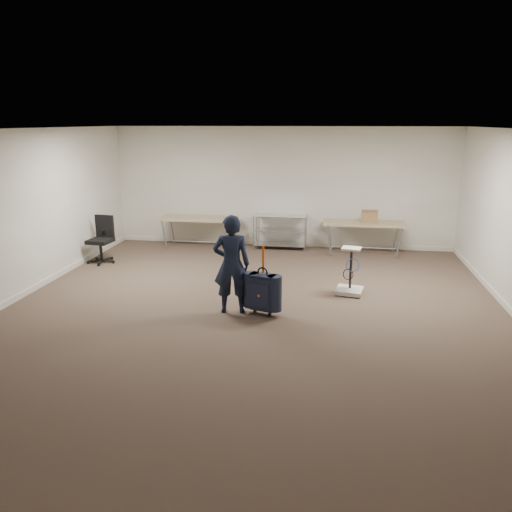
# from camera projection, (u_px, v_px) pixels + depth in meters

# --- Properties ---
(ground) EXTENTS (9.00, 9.00, 0.00)m
(ground) POSITION_uv_depth(u_px,v_px,m) (252.00, 314.00, 7.80)
(ground) COLOR #47352B
(ground) RESTS_ON ground
(room_shell) EXTENTS (8.00, 9.00, 9.00)m
(room_shell) POSITION_uv_depth(u_px,v_px,m) (264.00, 283.00, 9.10)
(room_shell) COLOR beige
(room_shell) RESTS_ON ground
(folding_table_left) EXTENTS (1.80, 0.75, 0.73)m
(folding_table_left) POSITION_uv_depth(u_px,v_px,m) (199.00, 220.00, 11.67)
(folding_table_left) COLOR tan
(folding_table_left) RESTS_ON ground
(folding_table_right) EXTENTS (1.80, 0.75, 0.73)m
(folding_table_right) POSITION_uv_depth(u_px,v_px,m) (364.00, 225.00, 11.11)
(folding_table_right) COLOR tan
(folding_table_right) RESTS_ON ground
(wire_shelf) EXTENTS (1.22, 0.47, 0.80)m
(wire_shelf) POSITION_uv_depth(u_px,v_px,m) (280.00, 230.00, 11.69)
(wire_shelf) COLOR silver
(wire_shelf) RESTS_ON ground
(person) EXTENTS (0.62, 0.45, 1.56)m
(person) POSITION_uv_depth(u_px,v_px,m) (232.00, 264.00, 7.68)
(person) COLOR black
(person) RESTS_ON ground
(suitcase) EXTENTS (0.45, 0.34, 1.10)m
(suitcase) POSITION_uv_depth(u_px,v_px,m) (262.00, 292.00, 7.67)
(suitcase) COLOR #151931
(suitcase) RESTS_ON ground
(office_chair) EXTENTS (0.60, 0.60, 0.98)m
(office_chair) POSITION_uv_depth(u_px,v_px,m) (102.00, 248.00, 10.59)
(office_chair) COLOR black
(office_chair) RESTS_ON ground
(equipment_cart) EXTENTS (0.53, 0.53, 0.83)m
(equipment_cart) POSITION_uv_depth(u_px,v_px,m) (350.00, 282.00, 8.66)
(equipment_cart) COLOR silver
(equipment_cart) RESTS_ON ground
(cardboard_box) EXTENTS (0.37, 0.29, 0.26)m
(cardboard_box) POSITION_uv_depth(u_px,v_px,m) (369.00, 216.00, 11.08)
(cardboard_box) COLOR olive
(cardboard_box) RESTS_ON folding_table_right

